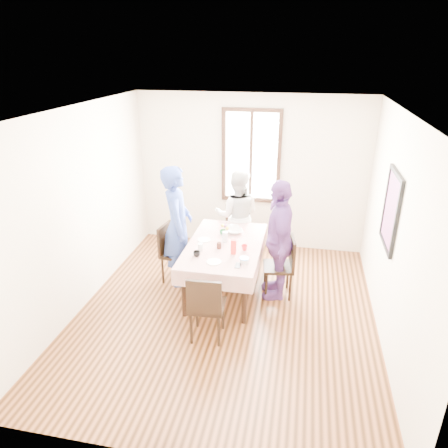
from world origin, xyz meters
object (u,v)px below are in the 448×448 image
at_px(dining_table, 225,268).
at_px(chair_left, 177,254).
at_px(person_left, 177,226).
at_px(chair_far, 237,233).
at_px(chair_near, 207,305).
at_px(chair_right, 278,267).
at_px(person_right, 278,240).
at_px(person_far, 237,215).

xyz_separation_m(dining_table, chair_left, (-0.78, 0.15, 0.08)).
relative_size(dining_table, person_left, 0.87).
xyz_separation_m(chair_far, chair_near, (0.00, -2.19, 0.00)).
height_order(chair_left, chair_near, same).
xyz_separation_m(chair_right, person_left, (-1.53, 0.10, 0.47)).
bearing_deg(chair_right, person_left, 77.27).
xyz_separation_m(chair_right, person_right, (-0.02, 0.00, 0.42)).
distance_m(dining_table, chair_right, 0.78).
bearing_deg(person_right, dining_table, -94.05).
bearing_deg(chair_near, chair_right, 52.87).
height_order(chair_left, chair_right, same).
bearing_deg(chair_left, chair_near, 41.37).
height_order(dining_table, person_far, person_far).
bearing_deg(chair_far, person_right, 117.84).
xyz_separation_m(chair_left, person_far, (0.78, 0.93, 0.33)).
xyz_separation_m(person_left, person_right, (1.51, -0.10, -0.04)).
bearing_deg(chair_left, dining_table, 88.54).
xyz_separation_m(chair_left, chair_near, (0.78, -1.25, 0.00)).
xyz_separation_m(dining_table, person_right, (0.76, 0.05, 0.50)).
relative_size(person_left, person_far, 1.18).
height_order(chair_near, person_right, person_right).
distance_m(dining_table, chair_far, 1.10).
height_order(chair_right, person_left, person_left).
bearing_deg(person_right, chair_right, 82.18).
bearing_deg(person_far, chair_left, 44.49).
bearing_deg(chair_far, chair_right, 118.58).
bearing_deg(chair_right, chair_far, 27.57).
bearing_deg(person_left, chair_near, -164.21).
relative_size(chair_right, chair_far, 1.00).
bearing_deg(chair_far, dining_table, 82.01).
xyz_separation_m(chair_far, person_far, (0.00, -0.02, 0.33)).
xyz_separation_m(chair_left, person_left, (0.02, 0.00, 0.47)).
bearing_deg(dining_table, person_far, 90.00).
distance_m(chair_left, chair_far, 1.22).
distance_m(chair_right, chair_near, 1.38).
height_order(dining_table, chair_near, chair_near).
distance_m(dining_table, person_right, 0.91).
relative_size(chair_left, chair_right, 1.00).
distance_m(chair_left, person_far, 1.25).
relative_size(chair_right, person_far, 0.58).
relative_size(chair_far, person_right, 0.52).
relative_size(chair_far, chair_near, 1.00).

